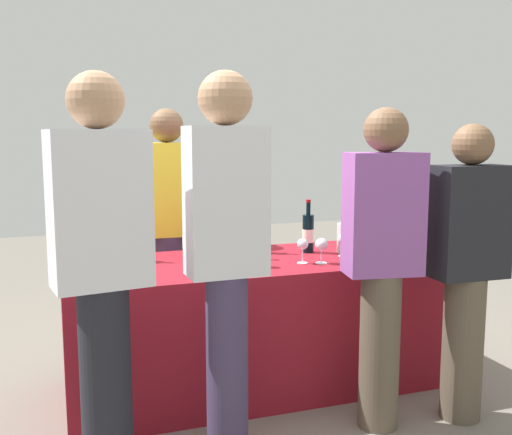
{
  "coord_description": "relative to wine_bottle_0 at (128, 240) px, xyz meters",
  "views": [
    {
      "loc": [
        -1.1,
        -3.22,
        1.49
      ],
      "look_at": [
        0.0,
        0.0,
        1.01
      ],
      "focal_mm": 41.68,
      "sensor_mm": 36.0,
      "label": 1
    }
  ],
  "objects": [
    {
      "name": "wine_glass_0",
      "position": [
        0.32,
        -0.41,
        -0.03
      ],
      "size": [
        0.07,
        0.07,
        0.13
      ],
      "color": "silver",
      "rests_on": "tasting_table"
    },
    {
      "name": "wine_bottle_6",
      "position": [
        1.58,
        -0.11,
        -0.0
      ],
      "size": [
        0.08,
        0.08,
        0.32
      ],
      "color": "black",
      "rests_on": "tasting_table"
    },
    {
      "name": "wine_glass_2",
      "position": [
        0.66,
        -0.4,
        -0.02
      ],
      "size": [
        0.06,
        0.06,
        0.14
      ],
      "color": "silver",
      "rests_on": "tasting_table"
    },
    {
      "name": "wine_glass_5",
      "position": [
        1.24,
        -0.3,
        -0.02
      ],
      "size": [
        0.07,
        0.07,
        0.14
      ],
      "color": "silver",
      "rests_on": "tasting_table"
    },
    {
      "name": "ice_bucket",
      "position": [
        1.37,
        -0.21,
        -0.03
      ],
      "size": [
        0.23,
        0.23,
        0.18
      ],
      "primitive_type": "cylinder",
      "color": "silver",
      "rests_on": "tasting_table"
    },
    {
      "name": "wine_bottle_0",
      "position": [
        0.0,
        0.0,
        0.0
      ],
      "size": [
        0.07,
        0.07,
        0.33
      ],
      "color": "black",
      "rests_on": "tasting_table"
    },
    {
      "name": "tasting_table",
      "position": [
        0.71,
        -0.22,
        -0.5
      ],
      "size": [
        2.18,
        0.84,
        0.76
      ],
      "primitive_type": "cube",
      "color": "maroon",
      "rests_on": "ground_plane"
    },
    {
      "name": "wine_glass_3",
      "position": [
        0.93,
        -0.39,
        -0.02
      ],
      "size": [
        0.06,
        0.06,
        0.14
      ],
      "color": "silver",
      "rests_on": "tasting_table"
    },
    {
      "name": "wine_bottle_2",
      "position": [
        0.45,
        0.0,
        -0.0
      ],
      "size": [
        0.08,
        0.08,
        0.33
      ],
      "color": "black",
      "rests_on": "tasting_table"
    },
    {
      "name": "wine_glass_4",
      "position": [
        1.03,
        -0.43,
        -0.02
      ],
      "size": [
        0.07,
        0.07,
        0.15
      ],
      "color": "silver",
      "rests_on": "tasting_table"
    },
    {
      "name": "guest_0",
      "position": [
        -0.22,
        -0.95,
        0.07
      ],
      "size": [
        0.42,
        0.28,
        1.74
      ],
      "rotation": [
        0.0,
        0.0,
        0.16
      ],
      "color": "black",
      "rests_on": "ground_plane"
    },
    {
      "name": "wine_glass_1",
      "position": [
        0.51,
        -0.33,
        -0.02
      ],
      "size": [
        0.07,
        0.07,
        0.14
      ],
      "color": "silver",
      "rests_on": "tasting_table"
    },
    {
      "name": "guest_1",
      "position": [
        0.32,
        -0.96,
        0.11
      ],
      "size": [
        0.35,
        0.24,
        1.76
      ],
      "rotation": [
        0.0,
        0.0,
        0.03
      ],
      "color": "#3F3351",
      "rests_on": "ground_plane"
    },
    {
      "name": "wine_bottle_5",
      "position": [
        1.09,
        -0.11,
        0.0
      ],
      "size": [
        0.07,
        0.07,
        0.33
      ],
      "color": "black",
      "rests_on": "tasting_table"
    },
    {
      "name": "guest_2",
      "position": [
        1.14,
        -0.91,
        0.0
      ],
      "size": [
        0.4,
        0.26,
        1.62
      ],
      "rotation": [
        0.0,
        0.0,
        -0.17
      ],
      "color": "brown",
      "rests_on": "ground_plane"
    },
    {
      "name": "guest_3",
      "position": [
        1.6,
        -0.97,
        -0.05
      ],
      "size": [
        0.39,
        0.22,
        1.55
      ],
      "rotation": [
        0.0,
        0.0,
        -0.03
      ],
      "color": "brown",
      "rests_on": "ground_plane"
    },
    {
      "name": "ground_plane",
      "position": [
        0.71,
        -0.22,
        -0.88
      ],
      "size": [
        12.0,
        12.0,
        0.0
      ],
      "primitive_type": "plane",
      "color": "slate"
    },
    {
      "name": "server_pouring",
      "position": [
        0.33,
        0.46,
        0.02
      ],
      "size": [
        0.41,
        0.24,
        1.66
      ],
      "rotation": [
        0.0,
        0.0,
        3.09
      ],
      "color": "#3F3351",
      "rests_on": "ground_plane"
    },
    {
      "name": "wine_bottle_4",
      "position": [
        0.77,
        -0.01,
        0.0
      ],
      "size": [
        0.07,
        0.07,
        0.33
      ],
      "color": "black",
      "rests_on": "tasting_table"
    },
    {
      "name": "wine_bottle_3",
      "position": [
        0.61,
        -0.13,
        -0.01
      ],
      "size": [
        0.08,
        0.08,
        0.31
      ],
      "color": "black",
      "rests_on": "tasting_table"
    },
    {
      "name": "wine_bottle_1",
      "position": [
        0.35,
        -0.05,
        -0.0
      ],
      "size": [
        0.07,
        0.07,
        0.31
      ],
      "color": "black",
      "rests_on": "tasting_table"
    }
  ]
}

